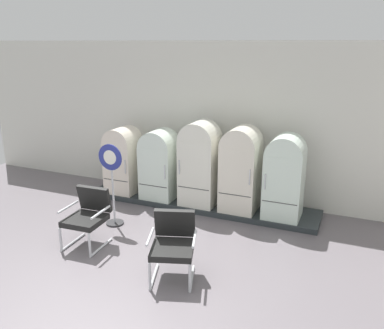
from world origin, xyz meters
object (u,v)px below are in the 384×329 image
at_px(refrigerator_0, 123,158).
at_px(refrigerator_3, 241,167).
at_px(refrigerator_4, 285,175).
at_px(armchair_right, 173,242).
at_px(refrigerator_1, 160,162).
at_px(sign_stand, 112,186).
at_px(refrigerator_2, 200,161).
at_px(armchair_left, 88,214).

relative_size(refrigerator_0, refrigerator_3, 0.87).
height_order(refrigerator_4, armchair_right, refrigerator_4).
bearing_deg(refrigerator_1, sign_stand, -101.47).
height_order(refrigerator_2, refrigerator_3, refrigerator_2).
distance_m(refrigerator_0, armchair_right, 3.36).
distance_m(refrigerator_4, armchair_right, 2.66).
relative_size(refrigerator_0, refrigerator_4, 0.91).
distance_m(refrigerator_2, armchair_left, 2.40).
xyz_separation_m(refrigerator_1, sign_stand, (-0.27, -1.31, -0.10)).
xyz_separation_m(refrigerator_0, refrigerator_2, (1.74, -0.01, 0.14)).
xyz_separation_m(refrigerator_3, armchair_right, (-0.24, -2.44, -0.43)).
xyz_separation_m(refrigerator_1, armchair_right, (1.45, -2.41, -0.32)).
bearing_deg(refrigerator_0, refrigerator_4, -0.12).
height_order(refrigerator_0, armchair_right, refrigerator_0).
height_order(armchair_left, armchair_right, same).
distance_m(refrigerator_3, sign_stand, 2.38).
bearing_deg(refrigerator_3, sign_stand, -145.56).
height_order(refrigerator_0, refrigerator_1, refrigerator_1).
bearing_deg(refrigerator_4, refrigerator_0, 179.88).
height_order(armchair_right, sign_stand, sign_stand).
bearing_deg(armchair_right, refrigerator_1, 121.09).
distance_m(refrigerator_1, refrigerator_3, 1.69).
bearing_deg(armchair_right, sign_stand, 147.36).
distance_m(refrigerator_2, armchair_right, 2.52).
bearing_deg(refrigerator_3, refrigerator_4, -2.08).
height_order(refrigerator_1, refrigerator_2, refrigerator_2).
height_order(refrigerator_1, refrigerator_4, refrigerator_4).
distance_m(refrigerator_4, sign_stand, 3.07).
bearing_deg(armchair_right, refrigerator_0, 133.82).
height_order(armchair_left, sign_stand, sign_stand).
xyz_separation_m(refrigerator_3, armchair_left, (-1.91, -2.12, -0.43)).
bearing_deg(sign_stand, refrigerator_4, 25.28).
distance_m(refrigerator_0, refrigerator_3, 2.56).
bearing_deg(refrigerator_2, sign_stand, -130.99).
height_order(refrigerator_0, refrigerator_4, refrigerator_4).
xyz_separation_m(refrigerator_1, armchair_left, (-0.22, -2.09, -0.32)).
bearing_deg(refrigerator_4, refrigerator_2, 179.96).
distance_m(refrigerator_0, refrigerator_1, 0.87).
relative_size(armchair_left, armchair_right, 1.00).
height_order(refrigerator_1, armchair_right, refrigerator_1).
distance_m(refrigerator_1, armchair_right, 2.83).
relative_size(refrigerator_2, armchair_right, 1.76).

